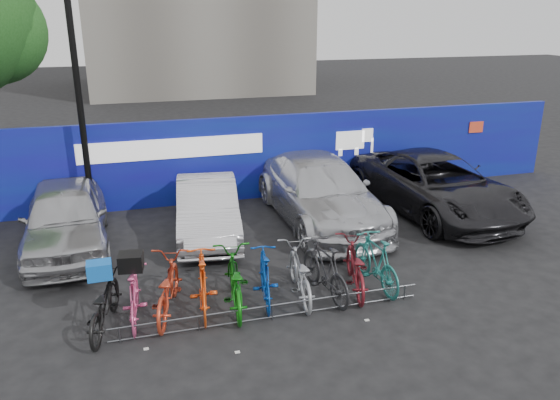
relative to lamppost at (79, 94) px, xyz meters
name	(u,v)px	position (x,y,z in m)	size (l,w,h in m)	color
ground	(264,303)	(3.20, -5.40, -3.27)	(100.00, 100.00, 0.00)	black
hoarding	(210,161)	(3.21, 0.60, -2.07)	(22.00, 0.18, 2.40)	#150A93
lamppost	(79,94)	(0.00, 0.00, 0.00)	(0.25, 0.50, 6.11)	black
bike_rack	(272,311)	(3.20, -6.00, -3.11)	(5.60, 0.03, 0.30)	#595B60
car_0	(66,217)	(-0.47, -1.72, -2.51)	(1.80, 4.47, 1.52)	#A7A8AB
car_1	(207,208)	(2.74, -1.78, -2.60)	(1.41, 4.06, 1.34)	silver
car_2	(320,191)	(5.67, -1.65, -2.47)	(2.25, 5.54, 1.61)	silver
car_3	(435,184)	(8.87, -1.90, -2.49)	(2.58, 5.59, 1.55)	black
bike_0	(103,304)	(0.37, -5.48, -2.79)	(0.64, 1.84, 0.97)	black
bike_1	(134,295)	(0.89, -5.36, -2.77)	(0.47, 1.66, 0.99)	#DD4C84
bike_2	(167,288)	(1.46, -5.27, -2.76)	(0.68, 1.95, 1.03)	#C0391F
bike_3	(203,283)	(2.09, -5.33, -2.72)	(0.52, 1.83, 1.10)	#FB5015
bike_4	(234,281)	(2.66, -5.36, -2.75)	(0.69, 1.97, 1.04)	#0E650F
bike_5	(265,276)	(3.25, -5.32, -2.77)	(0.48, 1.68, 1.01)	#0A3C9F
bike_6	(299,273)	(3.91, -5.34, -2.77)	(0.66, 1.90, 1.00)	#979A9E
bike_7	(325,270)	(4.39, -5.45, -2.72)	(0.52, 1.82, 1.10)	#28282B
bike_8	(355,266)	(5.04, -5.37, -2.77)	(0.66, 1.89, 0.99)	maroon
bike_9	(376,261)	(5.49, -5.37, -2.74)	(0.50, 1.78, 1.07)	#247E77
cargo_crate	(99,270)	(0.37, -5.48, -2.16)	(0.40, 0.31, 0.29)	blue
cargo_topcase	(131,262)	(0.89, -5.36, -2.13)	(0.40, 0.36, 0.30)	black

